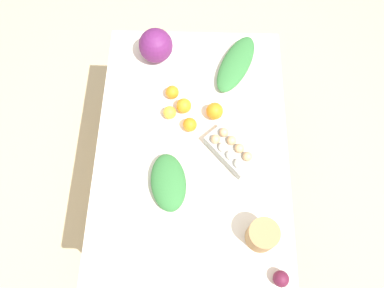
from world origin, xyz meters
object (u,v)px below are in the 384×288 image
object	(u,v)px
orange_2	(170,113)
orange_1	(215,111)
egg_carton	(231,150)
greens_bunch_scallion	(236,64)
orange_3	(190,125)
greens_bunch_chard	(168,182)
beet_root	(281,279)
paper_bag	(262,235)
orange_4	(172,92)
orange_0	(184,106)
cabbage_purple	(156,45)

from	to	relation	value
orange_2	orange_1	bearing A→B (deg)	-87.79
egg_carton	greens_bunch_scallion	size ratio (longest dim) A/B	0.70
orange_2	orange_3	xyz separation A→B (m)	(-0.06, -0.10, 0.00)
egg_carton	greens_bunch_chard	world-z (taller)	egg_carton
greens_bunch_scallion	orange_2	xyz separation A→B (m)	(-0.29, 0.33, 0.00)
greens_bunch_scallion	beet_root	world-z (taller)	beet_root
beet_root	paper_bag	bearing A→B (deg)	23.50
orange_3	orange_2	bearing A→B (deg)	57.46
greens_bunch_scallion	orange_3	xyz separation A→B (m)	(-0.36, 0.23, 0.00)
beet_root	greens_bunch_chard	bearing A→B (deg)	50.40
greens_bunch_chard	orange_4	xyz separation A→B (m)	(0.47, 0.01, -0.01)
paper_bag	orange_0	bearing A→B (deg)	29.42
cabbage_purple	greens_bunch_scallion	xyz separation A→B (m)	(-0.06, -0.41, -0.06)
beet_root	orange_0	bearing A→B (deg)	28.21
greens_bunch_chard	orange_2	bearing A→B (deg)	2.08
paper_bag	orange_4	distance (m)	0.81
orange_2	orange_4	bearing A→B (deg)	-3.72
greens_bunch_scallion	orange_4	xyz separation A→B (m)	(-0.18, 0.32, 0.00)
orange_1	orange_2	bearing A→B (deg)	92.21
greens_bunch_scallion	greens_bunch_chard	size ratio (longest dim) A/B	1.37
greens_bunch_scallion	orange_2	size ratio (longest dim) A/B	5.76
cabbage_purple	orange_1	world-z (taller)	cabbage_purple
paper_bag	orange_1	xyz separation A→B (m)	(0.59, 0.20, -0.02)
orange_2	egg_carton	bearing A→B (deg)	-123.55
greens_bunch_chard	orange_0	world-z (taller)	greens_bunch_chard
greens_bunch_chard	orange_3	xyz separation A→B (m)	(0.29, -0.09, -0.00)
beet_root	orange_2	size ratio (longest dim) A/B	1.03
cabbage_purple	paper_bag	world-z (taller)	cabbage_purple
greens_bunch_scallion	greens_bunch_chard	world-z (taller)	greens_bunch_chard
orange_3	orange_0	bearing A→B (deg)	17.68
orange_1	orange_2	distance (m)	0.22
greens_bunch_scallion	orange_4	size ratio (longest dim) A/B	5.53
greens_bunch_scallion	egg_carton	bearing A→B (deg)	175.84
cabbage_purple	egg_carton	xyz separation A→B (m)	(-0.55, -0.38, -0.05)
paper_bag	beet_root	size ratio (longest dim) A/B	1.94
orange_3	orange_1	bearing A→B (deg)	-58.45
beet_root	orange_1	size ratio (longest dim) A/B	0.80
greens_bunch_scallion	greens_bunch_chard	xyz separation A→B (m)	(-0.65, 0.32, 0.01)
cabbage_purple	orange_2	size ratio (longest dim) A/B	2.70
egg_carton	paper_bag	bearing A→B (deg)	155.69
cabbage_purple	greens_bunch_scallion	distance (m)	0.42
orange_1	orange_3	distance (m)	0.14
orange_0	orange_3	bearing A→B (deg)	-162.32
paper_bag	orange_0	world-z (taller)	paper_bag
cabbage_purple	beet_root	bearing A→B (deg)	-152.47
orange_0	orange_1	distance (m)	0.15
beet_root	orange_2	xyz separation A→B (m)	(0.75, 0.49, -0.00)
orange_4	greens_bunch_chard	bearing A→B (deg)	-179.33
egg_carton	orange_1	distance (m)	0.22
beet_root	orange_3	size ratio (longest dim) A/B	0.98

